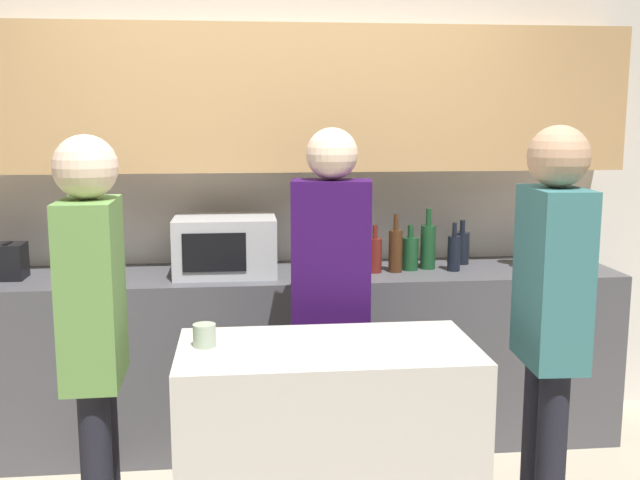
% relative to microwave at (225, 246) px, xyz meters
% --- Properties ---
extents(back_wall, '(6.40, 0.40, 2.70)m').
position_rel_microwave_xyz_m(back_wall, '(0.27, 0.29, 0.46)').
color(back_wall, silver).
rests_on(back_wall, ground_plane).
extents(back_counter, '(3.60, 0.62, 0.93)m').
position_rel_microwave_xyz_m(back_counter, '(0.27, 0.01, -0.61)').
color(back_counter, '#4C4C51').
rests_on(back_counter, ground_plane).
extents(kitchen_island, '(1.09, 0.56, 0.91)m').
position_rel_microwave_xyz_m(kitchen_island, '(0.39, -1.22, -0.62)').
color(kitchen_island, beige).
rests_on(kitchen_island, ground_plane).
extents(microwave, '(0.52, 0.39, 0.30)m').
position_rel_microwave_xyz_m(microwave, '(0.00, 0.00, 0.00)').
color(microwave, '#B7BABC').
rests_on(microwave, back_counter).
extents(potted_plant, '(0.14, 0.14, 0.39)m').
position_rel_microwave_xyz_m(potted_plant, '(1.63, 0.00, 0.05)').
color(potted_plant, silver).
rests_on(potted_plant, back_counter).
extents(bottle_0, '(0.08, 0.08, 0.23)m').
position_rel_microwave_xyz_m(bottle_0, '(0.56, -0.05, -0.06)').
color(bottle_0, '#194723').
rests_on(bottle_0, back_counter).
extents(bottle_1, '(0.07, 0.07, 0.28)m').
position_rel_microwave_xyz_m(bottle_1, '(0.66, 0.08, -0.04)').
color(bottle_1, silver).
rests_on(bottle_1, back_counter).
extents(bottle_2, '(0.07, 0.07, 0.25)m').
position_rel_microwave_xyz_m(bottle_2, '(0.78, -0.04, -0.05)').
color(bottle_2, maroon).
rests_on(bottle_2, back_counter).
extents(bottle_3, '(0.07, 0.07, 0.31)m').
position_rel_microwave_xyz_m(bottle_3, '(0.89, -0.04, -0.03)').
color(bottle_3, '#472814').
rests_on(bottle_3, back_counter).
extents(bottle_4, '(0.09, 0.09, 0.24)m').
position_rel_microwave_xyz_m(bottle_4, '(0.98, 0.00, -0.06)').
color(bottle_4, '#194723').
rests_on(bottle_4, back_counter).
extents(bottle_5, '(0.08, 0.08, 0.33)m').
position_rel_microwave_xyz_m(bottle_5, '(1.08, 0.03, -0.03)').
color(bottle_5, '#194723').
rests_on(bottle_5, back_counter).
extents(bottle_6, '(0.07, 0.07, 0.26)m').
position_rel_microwave_xyz_m(bottle_6, '(1.20, -0.05, -0.05)').
color(bottle_6, black).
rests_on(bottle_6, back_counter).
extents(bottle_7, '(0.08, 0.08, 0.25)m').
position_rel_microwave_xyz_m(bottle_7, '(1.30, 0.13, -0.06)').
color(bottle_7, black).
rests_on(bottle_7, back_counter).
extents(cup_0, '(0.08, 0.08, 0.08)m').
position_rel_microwave_xyz_m(cup_0, '(-0.06, -1.18, -0.12)').
color(cup_0, '#A7B89E').
rests_on(cup_0, kitchen_island).
extents(person_left, '(0.22, 0.34, 1.68)m').
position_rel_microwave_xyz_m(person_left, '(-0.44, -1.24, -0.07)').
color(person_left, black).
rests_on(person_left, ground_plane).
extents(person_center, '(0.22, 0.35, 1.71)m').
position_rel_microwave_xyz_m(person_center, '(1.22, -1.26, -0.05)').
color(person_center, black).
rests_on(person_center, ground_plane).
extents(person_right, '(0.36, 0.24, 1.69)m').
position_rel_microwave_xyz_m(person_right, '(0.47, -0.68, -0.07)').
color(person_right, black).
rests_on(person_right, ground_plane).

